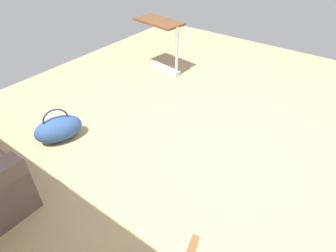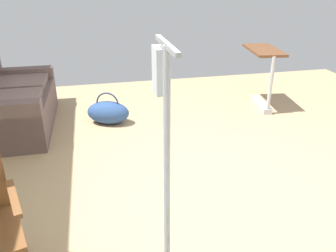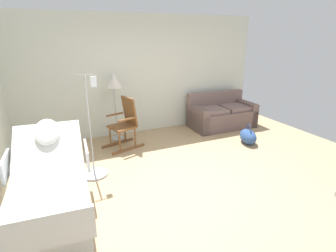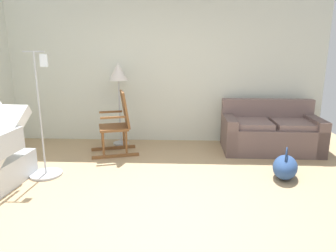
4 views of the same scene
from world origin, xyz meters
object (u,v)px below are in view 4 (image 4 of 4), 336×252
Objects in this scene: couch at (270,133)px; rocking_chair at (118,124)px; iv_pole at (45,158)px; floor_lamp at (118,77)px; duffel_bag at (285,167)px.

couch is 2.60m from rocking_chair.
couch is 0.95× the size of iv_pole.
iv_pole is at bearing -117.12° from floor_lamp.
couch is 1.53× the size of rocking_chair.
iv_pole reaches higher than couch.
rocking_chair is 2.66m from duffel_bag.
rocking_chair is 0.88m from floor_lamp.
floor_lamp is at bearing 97.47° from rocking_chair.
iv_pole reaches higher than duffel_bag.
floor_lamp is at bearing 62.88° from iv_pole.
floor_lamp is 1.93m from iv_pole.
couch is 2.81m from floor_lamp.
couch is 3.62m from iv_pole.
couch is at bearing 20.05° from iv_pole.
couch is at bearing 84.60° from duffel_bag.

